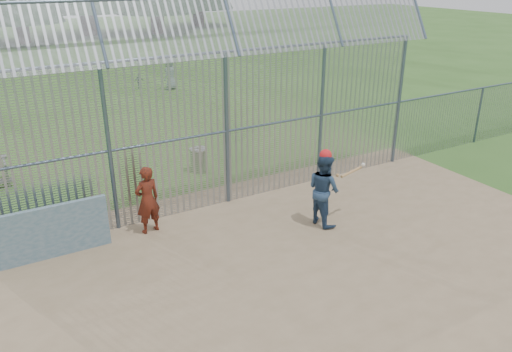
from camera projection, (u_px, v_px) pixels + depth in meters
ground at (302, 263)px, 10.73m from camera, size 120.00×120.00×0.00m
dirt_infield at (316, 274)px, 10.33m from camera, size 14.00×10.00×0.02m
dugout_wall at (50, 232)px, 10.70m from camera, size 2.50×0.12×1.20m
batter at (324, 189)px, 12.04m from camera, size 0.74×0.92×1.80m
onlooker at (147, 200)px, 11.66m from camera, size 0.67×0.50×1.66m
bg_kid_standing at (170, 74)px, 25.63m from camera, size 0.94×0.87×1.61m
bg_kid_seated at (139, 82)px, 25.82m from camera, size 0.50×0.29×0.80m
batting_gear at (330, 158)px, 11.77m from camera, size 1.28×0.45×0.70m
trash_can at (199, 160)px, 15.42m from camera, size 0.56×0.56×0.82m
backstop_fence at (288, 109)px, 13.40m from camera, size 20.09×0.81×5.30m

